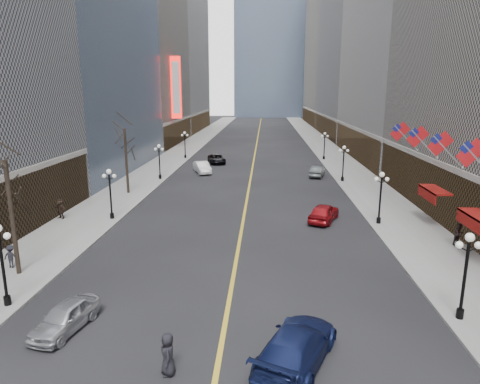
# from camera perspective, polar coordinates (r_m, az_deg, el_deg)

# --- Properties ---
(sidewalk_east) EXTENTS (6.00, 230.00, 0.15)m
(sidewalk_east) POSITION_cam_1_polar(r_m,az_deg,el_deg) (77.93, 12.33, 4.68)
(sidewalk_east) COLOR gray
(sidewalk_east) RESTS_ON ground
(sidewalk_west) EXTENTS (6.00, 230.00, 0.15)m
(sidewalk_west) POSITION_cam_1_polar(r_m,az_deg,el_deg) (78.60, -8.35, 4.92)
(sidewalk_west) COLOR gray
(sidewalk_west) RESTS_ON ground
(lane_line) EXTENTS (0.25, 200.00, 0.02)m
(lane_line) POSITION_cam_1_polar(r_m,az_deg,el_deg) (86.91, 2.12, 5.80)
(lane_line) COLOR gold
(lane_line) RESTS_ON ground
(bldg_east_c) EXTENTS (26.60, 40.60, 48.80)m
(bldg_east_c) POSITION_cam_1_polar(r_m,az_deg,el_deg) (116.31, 18.31, 19.00)
(bldg_east_c) COLOR gray
(bldg_east_c) RESTS_ON ground
(bldg_east_d) EXTENTS (26.60, 46.60, 62.80)m
(bldg_east_d) POSITION_cam_1_polar(r_m,az_deg,el_deg) (158.91, 14.40, 20.07)
(bldg_east_d) COLOR gray
(bldg_east_d) RESTS_ON ground
(bldg_west_c) EXTENTS (26.60, 30.60, 50.80)m
(bldg_west_c) POSITION_cam_1_polar(r_m,az_deg,el_deg) (99.39, -16.39, 20.80)
(bldg_west_c) COLOR gray
(bldg_west_c) RESTS_ON ground
(bldg_west_d) EXTENTS (26.60, 38.60, 72.80)m
(bldg_west_d) POSITION_cam_1_polar(r_m,az_deg,el_deg) (133.41, -11.46, 23.77)
(bldg_west_d) COLOR silver
(bldg_west_d) RESTS_ON ground
(streetlamp_east_0) EXTENTS (1.26, 0.44, 4.52)m
(streetlamp_east_0) POSITION_cam_1_polar(r_m,az_deg,el_deg) (23.99, 27.91, -8.86)
(streetlamp_east_0) COLOR black
(streetlamp_east_0) RESTS_ON sidewalk_east
(streetlamp_east_1) EXTENTS (1.26, 0.44, 4.52)m
(streetlamp_east_1) POSITION_cam_1_polar(r_m,az_deg,el_deg) (38.42, 18.25, -0.04)
(streetlamp_east_1) COLOR black
(streetlamp_east_1) RESTS_ON sidewalk_east
(streetlamp_east_2) EXTENTS (1.26, 0.44, 4.52)m
(streetlamp_east_2) POSITION_cam_1_polar(r_m,az_deg,el_deg) (55.69, 13.64, 4.22)
(streetlamp_east_2) COLOR black
(streetlamp_east_2) RESTS_ON sidewalk_east
(streetlamp_east_3) EXTENTS (1.26, 0.44, 4.52)m
(streetlamp_east_3) POSITION_cam_1_polar(r_m,az_deg,el_deg) (73.32, 11.20, 6.44)
(streetlamp_east_3) COLOR black
(streetlamp_east_3) RESTS_ON sidewalk_east
(streetlamp_west_0) EXTENTS (1.26, 0.44, 4.52)m
(streetlamp_west_0) POSITION_cam_1_polar(r_m,az_deg,el_deg) (25.77, -29.21, -7.53)
(streetlamp_west_0) COLOR black
(streetlamp_west_0) RESTS_ON sidewalk_west
(streetlamp_west_1) EXTENTS (1.26, 0.44, 4.52)m
(streetlamp_west_1) POSITION_cam_1_polar(r_m,az_deg,el_deg) (39.56, -16.94, 0.42)
(streetlamp_west_1) COLOR black
(streetlamp_west_1) RESTS_ON sidewalk_west
(streetlamp_west_2) EXTENTS (1.26, 0.44, 4.52)m
(streetlamp_west_2) POSITION_cam_1_polar(r_m,az_deg,el_deg) (56.48, -10.71, 4.49)
(streetlamp_west_2) COLOR black
(streetlamp_west_2) RESTS_ON sidewalk_west
(streetlamp_west_3) EXTENTS (1.26, 0.44, 4.52)m
(streetlamp_west_3) POSITION_cam_1_polar(r_m,az_deg,el_deg) (73.92, -7.36, 6.64)
(streetlamp_west_3) COLOR black
(streetlamp_west_3) RESTS_ON sidewalk_west
(flag_2) EXTENTS (2.87, 0.12, 2.87)m
(flag_2) POSITION_cam_1_polar(r_m,az_deg,el_deg) (31.45, 28.71, 4.30)
(flag_2) COLOR #B2B2B7
(flag_2) RESTS_ON ground
(flag_3) EXTENTS (2.87, 0.12, 2.87)m
(flag_3) POSITION_cam_1_polar(r_m,az_deg,el_deg) (36.00, 25.39, 5.59)
(flag_3) COLOR #B2B2B7
(flag_3) RESTS_ON ground
(flag_4) EXTENTS (2.87, 0.12, 2.87)m
(flag_4) POSITION_cam_1_polar(r_m,az_deg,el_deg) (40.65, 22.81, 6.57)
(flag_4) COLOR #B2B2B7
(flag_4) RESTS_ON ground
(flag_5) EXTENTS (2.87, 0.12, 2.87)m
(flag_5) POSITION_cam_1_polar(r_m,az_deg,el_deg) (45.38, 20.76, 7.34)
(flag_5) COLOR #B2B2B7
(flag_5) RESTS_ON ground
(awning_b) EXTENTS (1.40, 4.00, 0.93)m
(awning_b) POSITION_cam_1_polar(r_m,az_deg,el_deg) (32.60, 29.16, -3.07)
(awning_b) COLOR maroon
(awning_b) RESTS_ON ground
(awning_c) EXTENTS (1.40, 4.00, 0.93)m
(awning_c) POSITION_cam_1_polar(r_m,az_deg,el_deg) (39.72, 24.28, 0.13)
(awning_c) COLOR maroon
(awning_c) RESTS_ON ground
(theatre_marquee) EXTENTS (2.00, 0.55, 12.00)m
(theatre_marquee) POSITION_cam_1_polar(r_m,az_deg,el_deg) (87.97, -8.51, 13.59)
(theatre_marquee) COLOR red
(theatre_marquee) RESTS_ON ground
(tree_west_near) EXTENTS (3.60, 3.60, 7.92)m
(tree_west_near) POSITION_cam_1_polar(r_m,az_deg,el_deg) (29.08, -28.63, 1.60)
(tree_west_near) COLOR #2D231C
(tree_west_near) RESTS_ON sidewalk_west
(tree_west_far) EXTENTS (3.60, 3.60, 7.92)m
(tree_west_far) POSITION_cam_1_polar(r_m,az_deg,el_deg) (48.91, -15.08, 6.88)
(tree_west_far) COLOR #2D231C
(tree_west_far) RESTS_ON sidewalk_west
(car_nb_near) EXTENTS (2.48, 4.35, 1.39)m
(car_nb_near) POSITION_cam_1_polar(r_m,az_deg,el_deg) (23.09, -22.28, -15.16)
(car_nb_near) COLOR #B3B5BC
(car_nb_near) RESTS_ON ground
(car_nb_mid) EXTENTS (3.36, 5.20, 1.62)m
(car_nb_mid) POSITION_cam_1_polar(r_m,az_deg,el_deg) (60.83, -5.06, 3.29)
(car_nb_mid) COLOR silver
(car_nb_mid) RESTS_ON ground
(car_nb_far) EXTENTS (3.66, 5.66, 1.45)m
(car_nb_far) POSITION_cam_1_polar(r_m,az_deg,el_deg) (68.95, -3.14, 4.43)
(car_nb_far) COLOR black
(car_nb_far) RESTS_ON ground
(car_sb_near) EXTENTS (4.45, 6.26, 1.68)m
(car_sb_near) POSITION_cam_1_polar(r_m,az_deg,el_deg) (19.30, 7.53, -19.69)
(car_sb_near) COLOR #121B46
(car_sb_near) RESTS_ON ground
(car_sb_mid) EXTENTS (3.56, 5.13, 1.62)m
(car_sb_mid) POSITION_cam_1_polar(r_m,az_deg,el_deg) (38.77, 11.11, -2.69)
(car_sb_mid) COLOR maroon
(car_sb_mid) RESTS_ON ground
(car_sb_far) EXTENTS (2.67, 4.77, 1.49)m
(car_sb_far) POSITION_cam_1_polar(r_m,az_deg,el_deg) (58.93, 10.27, 2.73)
(car_sb_far) COLOR #44494A
(car_sb_far) RESTS_ON ground
(ped_east_walk) EXTENTS (0.94, 0.75, 1.69)m
(ped_east_walk) POSITION_cam_1_polar(r_m,az_deg,el_deg) (35.72, 27.18, -5.02)
(ped_east_walk) COLOR black
(ped_east_walk) RESTS_ON sidewalk_east
(ped_west_walk) EXTENTS (1.00, 0.45, 1.52)m
(ped_west_walk) POSITION_cam_1_polar(r_m,az_deg,el_deg) (31.61, -28.22, -7.57)
(ped_west_walk) COLOR black
(ped_west_walk) RESTS_ON sidewalk_west
(ped_west_far) EXTENTS (1.72, 1.27, 1.83)m
(ped_west_far) POSITION_cam_1_polar(r_m,az_deg,el_deg) (41.58, -22.84, -2.05)
(ped_west_far) COLOR #2E2119
(ped_west_far) RESTS_ON sidewalk_west
(ped_crossing_b) EXTENTS (0.72, 1.00, 1.84)m
(ped_crossing_b) POSITION_cam_1_polar(r_m,az_deg,el_deg) (18.77, -9.60, -20.54)
(ped_crossing_b) COLOR black
(ped_crossing_b) RESTS_ON ground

